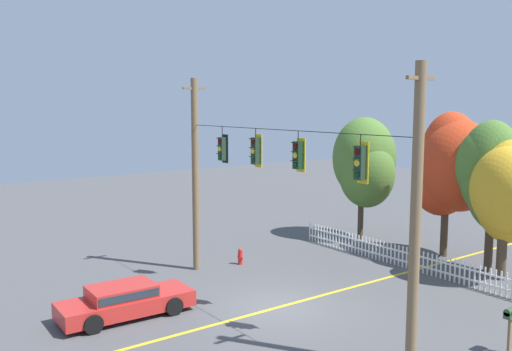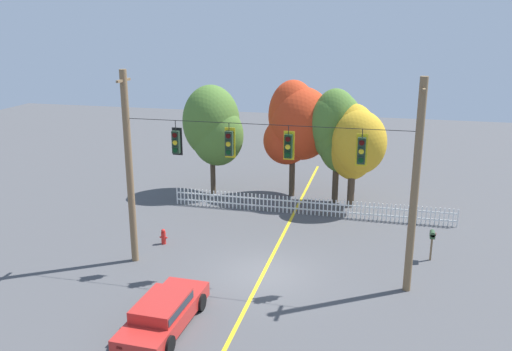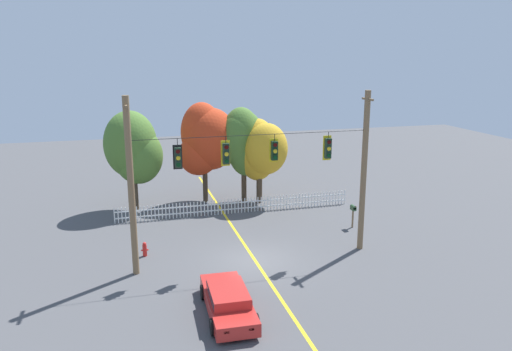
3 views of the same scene
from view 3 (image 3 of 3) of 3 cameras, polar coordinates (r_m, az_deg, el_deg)
The scene contains 15 objects.
ground at distance 25.59m, azimuth -0.14°, elevation -9.72°, with size 80.00×80.00×0.00m, color #4C4C4F.
lane_centerline_stripe at distance 25.59m, azimuth -0.14°, elevation -9.71°, with size 0.16×36.00×0.01m, color gold.
signal_support_span at distance 24.19m, azimuth -0.15°, elevation -0.36°, with size 12.10×1.10×8.47m.
traffic_signal_westbound_side at distance 23.24m, azimuth -9.00°, elevation 2.07°, with size 0.43×0.38×1.48m.
traffic_signal_northbound_secondary at distance 23.58m, azimuth -3.49°, elevation 2.55°, with size 0.43×0.38×1.46m.
traffic_signal_southbound_primary at distance 24.18m, azimuth 2.13°, elevation 2.89°, with size 0.43×0.38×1.40m.
traffic_signal_eastbound_side at distance 25.16m, azimuth 8.29°, elevation 3.14°, with size 0.43×0.38×1.47m.
white_picket_fence at distance 32.59m, azimuth -2.26°, elevation -3.52°, with size 15.58×0.06×0.98m.
autumn_maple_near_fence at distance 33.50m, azimuth -13.95°, elevation 3.00°, with size 3.80×3.39×6.67m.
autumn_maple_mid at distance 34.64m, azimuth -5.80°, elevation 4.10°, with size 4.15×3.50×7.01m.
autumn_oak_far_east at distance 34.37m, azimuth -1.56°, elevation 4.11°, with size 3.18×2.54×6.68m.
autumn_maple_far_west at distance 34.17m, azimuth 0.60°, elevation 3.01°, with size 3.31×3.55×5.91m.
parked_car at distance 20.54m, azimuth -3.25°, elevation -14.17°, with size 1.96×4.67×1.15m.
fire_hydrant at distance 26.56m, azimuth -12.72°, elevation -8.30°, with size 0.38×0.22×0.76m.
roadside_mailbox at distance 30.33m, azimuth 11.15°, elevation -3.85°, with size 0.25×0.44×1.40m.
Camera 3 is at (-6.16, -22.61, 10.28)m, focal length 34.67 mm.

